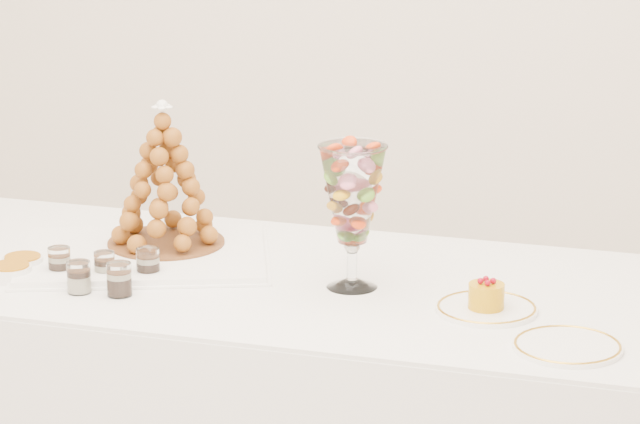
% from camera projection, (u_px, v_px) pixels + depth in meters
% --- Properties ---
extents(lace_tray, '(0.69, 0.60, 0.02)m').
position_uv_depth(lace_tray, '(144.00, 255.00, 3.62)').
color(lace_tray, white).
rests_on(lace_tray, buffet_table).
extents(macaron_vase, '(0.15, 0.15, 0.33)m').
position_uv_depth(macaron_vase, '(352.00, 196.00, 3.37)').
color(macaron_vase, white).
rests_on(macaron_vase, buffet_table).
extents(cake_plate, '(0.22, 0.22, 0.01)m').
position_uv_depth(cake_plate, '(486.00, 309.00, 3.27)').
color(cake_plate, white).
rests_on(cake_plate, buffet_table).
extents(spare_plate, '(0.22, 0.22, 0.01)m').
position_uv_depth(spare_plate, '(567.00, 347.00, 3.06)').
color(spare_plate, white).
rests_on(spare_plate, buffet_table).
extents(verrine_a, '(0.06, 0.06, 0.07)m').
position_uv_depth(verrine_a, '(60.00, 262.00, 3.49)').
color(verrine_a, white).
rests_on(verrine_a, buffet_table).
extents(verrine_b, '(0.05, 0.05, 0.06)m').
position_uv_depth(verrine_b, '(104.00, 265.00, 3.47)').
color(verrine_b, white).
rests_on(verrine_b, buffet_table).
extents(verrine_c, '(0.07, 0.07, 0.07)m').
position_uv_depth(verrine_c, '(148.00, 264.00, 3.47)').
color(verrine_c, white).
rests_on(verrine_c, buffet_table).
extents(verrine_d, '(0.07, 0.07, 0.07)m').
position_uv_depth(verrine_d, '(79.00, 277.00, 3.38)').
color(verrine_d, white).
rests_on(verrine_d, buffet_table).
extents(verrine_e, '(0.07, 0.07, 0.08)m').
position_uv_depth(verrine_e, '(119.00, 279.00, 3.36)').
color(verrine_e, white).
rests_on(verrine_e, buffet_table).
extents(ramekin_back, '(0.09, 0.09, 0.03)m').
position_uv_depth(ramekin_back, '(23.00, 263.00, 3.54)').
color(ramekin_back, white).
rests_on(ramekin_back, buffet_table).
extents(ramekin_front, '(0.10, 0.10, 0.03)m').
position_uv_depth(ramekin_front, '(11.00, 273.00, 3.48)').
color(ramekin_front, white).
rests_on(ramekin_front, buffet_table).
extents(croquembouche, '(0.29, 0.29, 0.35)m').
position_uv_depth(croquembouche, '(164.00, 175.00, 3.63)').
color(croquembouche, brown).
rests_on(croquembouche, lace_tray).
extents(mousse_cake, '(0.08, 0.08, 0.07)m').
position_uv_depth(mousse_cake, '(486.00, 295.00, 3.26)').
color(mousse_cake, '#C68B09').
rests_on(mousse_cake, cake_plate).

